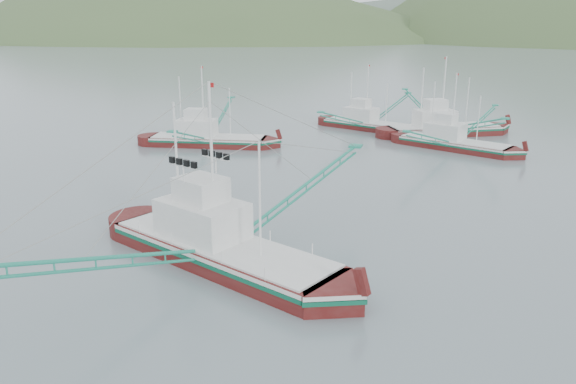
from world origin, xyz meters
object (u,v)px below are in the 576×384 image
(bg_boat_right, at_px, (455,133))
(bg_boat_left, at_px, (207,132))
(main_boat, at_px, (219,226))
(bg_boat_extra, at_px, (368,116))
(bg_boat_far, at_px, (444,118))

(bg_boat_right, xyz_separation_m, bg_boat_left, (-27.40, -6.08, -0.28))
(bg_boat_right, distance_m, bg_boat_left, 28.07)
(main_boat, relative_size, bg_boat_extra, 1.27)
(bg_boat_far, bearing_deg, bg_boat_extra, 144.99)
(main_boat, distance_m, bg_boat_right, 38.24)
(bg_boat_extra, bearing_deg, bg_boat_right, -18.06)
(bg_boat_right, height_order, bg_boat_left, bg_boat_left)
(main_boat, xyz_separation_m, bg_boat_right, (13.16, 35.90, -0.52))
(bg_boat_left, height_order, bg_boat_extra, bg_boat_left)
(bg_boat_right, bearing_deg, bg_boat_far, 123.49)
(bg_boat_left, xyz_separation_m, bg_boat_extra, (16.39, 15.27, 0.25))
(bg_boat_left, relative_size, bg_boat_extra, 1.11)
(main_boat, height_order, bg_boat_right, main_boat)
(bg_boat_left, distance_m, bg_boat_extra, 22.40)
(bg_boat_extra, bearing_deg, bg_boat_left, -115.25)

